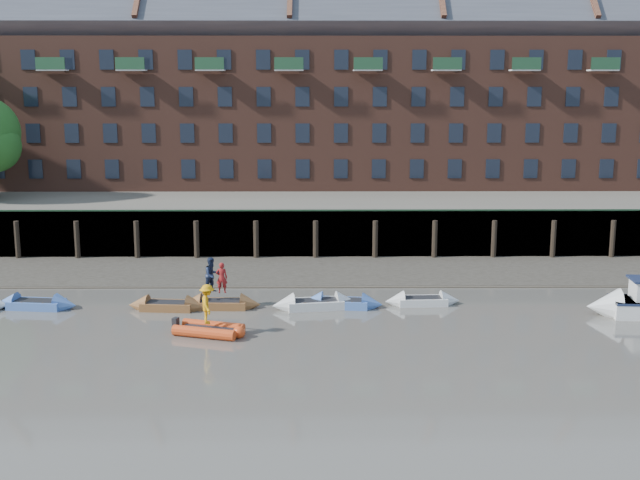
{
  "coord_description": "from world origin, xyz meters",
  "views": [
    {
      "loc": [
        1.91,
        -31.01,
        11.63
      ],
      "look_at": [
        2.22,
        12.0,
        3.2
      ],
      "focal_mm": 45.0,
      "sensor_mm": 36.0,
      "label": 1
    }
  ],
  "objects_px": {
    "motor_launch": "(640,304)",
    "person_rower_a": "(222,278)",
    "person_rib_crew": "(207,304)",
    "person_rower_b": "(212,275)",
    "rib_tender": "(211,330)",
    "rowboat_2": "(168,306)",
    "rowboat_4": "(315,304)",
    "rowboat_3": "(221,304)",
    "rowboat_6": "(422,301)",
    "rowboat_5": "(342,303)",
    "rowboat_1": "(36,304)"
  },
  "relations": [
    {
      "from": "rowboat_1",
      "to": "rib_tender",
      "type": "bearing_deg",
      "value": -18.39
    },
    {
      "from": "motor_launch",
      "to": "person_rower_a",
      "type": "relative_size",
      "value": 3.81
    },
    {
      "from": "motor_launch",
      "to": "person_rower_a",
      "type": "distance_m",
      "value": 21.48
    },
    {
      "from": "rowboat_6",
      "to": "person_rib_crew",
      "type": "xyz_separation_m",
      "value": [
        -10.78,
        -5.1,
        1.28
      ]
    },
    {
      "from": "motor_launch",
      "to": "person_rib_crew",
      "type": "xyz_separation_m",
      "value": [
        -21.55,
        -2.91,
        0.85
      ]
    },
    {
      "from": "rowboat_6",
      "to": "rowboat_3",
      "type": "bearing_deg",
      "value": -179.63
    },
    {
      "from": "person_rib_crew",
      "to": "rowboat_4",
      "type": "bearing_deg",
      "value": -60.1
    },
    {
      "from": "rowboat_2",
      "to": "person_rib_crew",
      "type": "xyz_separation_m",
      "value": [
        2.67,
        -4.22,
        1.27
      ]
    },
    {
      "from": "person_rower_a",
      "to": "person_rower_b",
      "type": "distance_m",
      "value": 0.56
    },
    {
      "from": "rowboat_2",
      "to": "rowboat_4",
      "type": "distance_m",
      "value": 7.72
    },
    {
      "from": "rowboat_1",
      "to": "rowboat_4",
      "type": "height_order",
      "value": "rowboat_4"
    },
    {
      "from": "rowboat_2",
      "to": "rowboat_3",
      "type": "distance_m",
      "value": 2.78
    },
    {
      "from": "motor_launch",
      "to": "person_rower_b",
      "type": "relative_size",
      "value": 3.33
    },
    {
      "from": "rowboat_4",
      "to": "person_rower_b",
      "type": "height_order",
      "value": "person_rower_b"
    },
    {
      "from": "rowboat_5",
      "to": "person_rower_a",
      "type": "height_order",
      "value": "person_rower_a"
    },
    {
      "from": "rowboat_3",
      "to": "person_rower_a",
      "type": "relative_size",
      "value": 2.58
    },
    {
      "from": "rowboat_1",
      "to": "person_rib_crew",
      "type": "distance_m",
      "value": 10.7
    },
    {
      "from": "motor_launch",
      "to": "person_rower_b",
      "type": "xyz_separation_m",
      "value": [
        -21.92,
        1.8,
        1.11
      ]
    },
    {
      "from": "person_rower_b",
      "to": "rowboat_3",
      "type": "bearing_deg",
      "value": -63.46
    },
    {
      "from": "rowboat_4",
      "to": "rowboat_1",
      "type": "bearing_deg",
      "value": 170.77
    },
    {
      "from": "rowboat_3",
      "to": "rib_tender",
      "type": "bearing_deg",
      "value": -87.41
    },
    {
      "from": "rowboat_2",
      "to": "rowboat_5",
      "type": "height_order",
      "value": "rowboat_5"
    },
    {
      "from": "person_rower_b",
      "to": "person_rib_crew",
      "type": "relative_size",
      "value": 1.0
    },
    {
      "from": "person_rower_b",
      "to": "rowboat_1",
      "type": "bearing_deg",
      "value": 139.76
    },
    {
      "from": "rowboat_4",
      "to": "person_rower_a",
      "type": "xyz_separation_m",
      "value": [
        -4.9,
        0.14,
        1.4
      ]
    },
    {
      "from": "motor_launch",
      "to": "person_rower_b",
      "type": "height_order",
      "value": "person_rower_b"
    },
    {
      "from": "person_rower_b",
      "to": "rowboat_2",
      "type": "bearing_deg",
      "value": 150.51
    },
    {
      "from": "rib_tender",
      "to": "person_rower_a",
      "type": "height_order",
      "value": "person_rower_a"
    },
    {
      "from": "person_rib_crew",
      "to": "person_rower_a",
      "type": "bearing_deg",
      "value": -13.31
    },
    {
      "from": "rib_tender",
      "to": "motor_launch",
      "type": "xyz_separation_m",
      "value": [
        21.38,
        2.97,
        0.38
      ]
    },
    {
      "from": "person_rower_a",
      "to": "rib_tender",
      "type": "bearing_deg",
      "value": 88.19
    },
    {
      "from": "rowboat_2",
      "to": "person_rower_a",
      "type": "height_order",
      "value": "person_rower_a"
    },
    {
      "from": "rowboat_5",
      "to": "rib_tender",
      "type": "distance_m",
      "value": 7.87
    },
    {
      "from": "person_rower_a",
      "to": "motor_launch",
      "type": "bearing_deg",
      "value": 173.62
    },
    {
      "from": "person_rib_crew",
      "to": "person_rower_b",
      "type": "bearing_deg",
      "value": -6.82
    },
    {
      "from": "rowboat_4",
      "to": "person_rower_b",
      "type": "distance_m",
      "value": 5.64
    },
    {
      "from": "rowboat_1",
      "to": "rowboat_2",
      "type": "xyz_separation_m",
      "value": [
        6.94,
        -0.31,
        -0.01
      ]
    },
    {
      "from": "rib_tender",
      "to": "person_rower_a",
      "type": "distance_m",
      "value": 4.84
    },
    {
      "from": "rowboat_1",
      "to": "rowboat_3",
      "type": "relative_size",
      "value": 1.06
    },
    {
      "from": "motor_launch",
      "to": "person_rower_a",
      "type": "bearing_deg",
      "value": 0.9
    },
    {
      "from": "rowboat_3",
      "to": "rib_tender",
      "type": "distance_m",
      "value": 4.58
    },
    {
      "from": "rowboat_3",
      "to": "rib_tender",
      "type": "xyz_separation_m",
      "value": [
        0.07,
        -4.58,
        0.04
      ]
    },
    {
      "from": "rowboat_3",
      "to": "rowboat_4",
      "type": "height_order",
      "value": "rowboat_4"
    },
    {
      "from": "rib_tender",
      "to": "person_rower_b",
      "type": "distance_m",
      "value": 5.03
    },
    {
      "from": "rowboat_6",
      "to": "rowboat_5",
      "type": "bearing_deg",
      "value": -176.69
    },
    {
      "from": "motor_launch",
      "to": "rowboat_5",
      "type": "bearing_deg",
      "value": -1.23
    },
    {
      "from": "rowboat_5",
      "to": "person_rower_b",
      "type": "xyz_separation_m",
      "value": [
        -6.85,
        0.06,
        1.53
      ]
    },
    {
      "from": "person_rower_a",
      "to": "person_rib_crew",
      "type": "relative_size",
      "value": 0.87
    },
    {
      "from": "rowboat_6",
      "to": "motor_launch",
      "type": "height_order",
      "value": "motor_launch"
    },
    {
      "from": "person_rower_b",
      "to": "person_rib_crew",
      "type": "xyz_separation_m",
      "value": [
        0.37,
        -4.7,
        -0.27
      ]
    }
  ]
}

